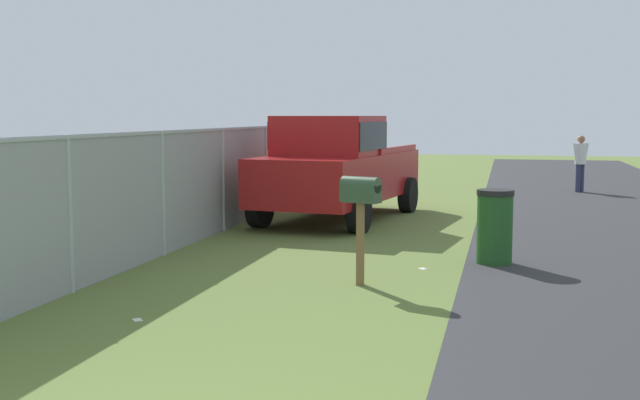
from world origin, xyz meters
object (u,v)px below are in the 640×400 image
at_px(pickup_truck, 336,165).
at_px(trash_bin, 495,226).
at_px(pedestrian, 580,160).
at_px(mailbox, 361,199).

distance_m(pickup_truck, trash_bin, 5.17).
xyz_separation_m(trash_bin, pedestrian, (11.33, -2.12, 0.36)).
height_order(mailbox, pickup_truck, pickup_truck).
bearing_deg(pedestrian, pickup_truck, -82.03).
bearing_deg(trash_bin, pickup_truck, 37.93).
height_order(trash_bin, pedestrian, pedestrian).
bearing_deg(pickup_truck, trash_bin, 46.20).
distance_m(trash_bin, pedestrian, 11.53).
bearing_deg(pedestrian, mailbox, -61.81).
relative_size(mailbox, pickup_truck, 0.26).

